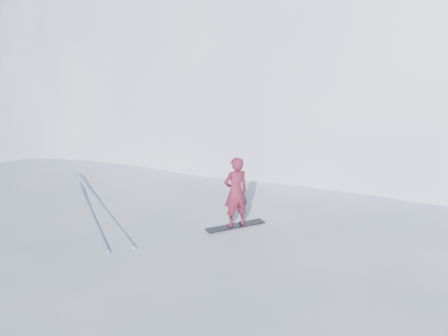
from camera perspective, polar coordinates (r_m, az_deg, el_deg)
The scene contains 7 objects.
near_ridge at distance 13.33m, azimuth 0.43°, elevation -14.72°, with size 36.00×28.00×4.80m, color white.
summit_peak at distance 42.20m, azimuth 19.91°, elevation 6.21°, with size 60.00×56.00×56.00m, color white.
peak_shoulder at distance 31.23m, azimuth 7.92°, elevation 3.66°, with size 28.00×24.00×18.00m, color white.
wind_bumps at distance 12.32m, azimuth -5.74°, elevation -17.71°, with size 16.00×14.40×1.00m.
snowboard at distance 11.47m, azimuth 1.33°, elevation -6.61°, with size 1.42×0.27×0.02m, color black.
snowboarder at distance 11.17m, azimuth 1.35°, elevation -2.75°, with size 0.59×0.39×1.61m, color maroon.
board_tracks at distance 13.26m, azimuth -14.79°, elevation -3.85°, with size 1.39×5.96×0.04m.
Camera 1 is at (-2.09, -7.95, 6.94)m, focal length 40.00 mm.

